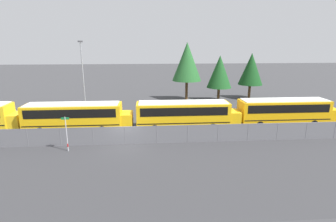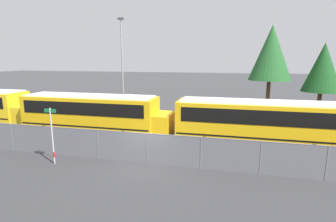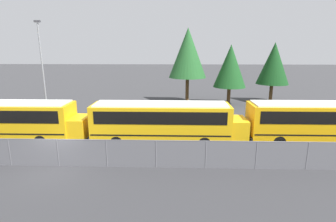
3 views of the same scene
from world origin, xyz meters
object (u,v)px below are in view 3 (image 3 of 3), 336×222
(tree_0, at_px, (230,66))
(tree_1, at_px, (188,53))
(tree_2, at_px, (274,64))
(light_pole, at_px, (42,67))
(school_bus_2, at_px, (164,120))
(school_bus_3, at_px, (321,120))
(school_bus_1, at_px, (9,119))

(tree_0, distance_m, tree_1, 5.59)
(tree_2, bearing_deg, light_pole, -162.13)
(tree_1, xyz_separation_m, tree_2, (11.18, 0.67, -1.34))
(tree_0, distance_m, tree_2, 6.08)
(light_pole, relative_size, tree_1, 1.01)
(school_bus_2, relative_size, light_pole, 1.20)
(light_pole, bearing_deg, school_bus_3, -15.94)
(light_pole, height_order, tree_2, light_pole)
(school_bus_3, bearing_deg, school_bus_1, -179.09)
(light_pole, distance_m, tree_2, 27.52)
(school_bus_2, relative_size, tree_0, 1.55)
(school_bus_1, bearing_deg, tree_0, 36.11)
(light_pole, distance_m, tree_1, 16.96)
(school_bus_3, bearing_deg, tree_2, 83.88)
(light_pole, height_order, tree_0, light_pole)
(school_bus_1, height_order, school_bus_2, same)
(tree_1, bearing_deg, tree_0, -9.19)
(tree_0, relative_size, tree_1, 0.78)
(tree_2, bearing_deg, tree_0, -165.49)
(school_bus_3, relative_size, light_pole, 1.20)
(school_bus_2, height_order, tree_2, tree_2)
(school_bus_1, relative_size, tree_1, 1.21)
(school_bus_3, xyz_separation_m, tree_0, (-4.23, 13.93, 3.03))
(tree_0, bearing_deg, school_bus_1, -143.89)
(school_bus_3, relative_size, tree_1, 1.21)
(tree_2, bearing_deg, school_bus_3, -96.12)
(school_bus_1, bearing_deg, school_bus_2, -0.08)
(tree_0, xyz_separation_m, tree_2, (5.88, 1.52, 0.25))
(school_bus_2, bearing_deg, tree_0, 61.97)
(school_bus_1, distance_m, tree_2, 30.19)
(school_bus_1, bearing_deg, light_pole, 95.39)
(school_bus_1, height_order, tree_2, tree_2)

